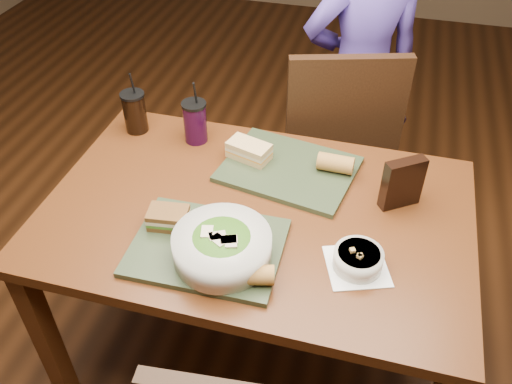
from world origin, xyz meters
TOP-DOWN VIEW (x-y plane):
  - ground at (0.00, 0.00)m, footprint 6.00×6.00m
  - dining_table at (0.00, 0.00)m, footprint 1.30×0.85m
  - chair_far at (0.19, 0.67)m, footprint 0.55×0.56m
  - diner at (0.20, 0.98)m, footprint 0.62×0.54m
  - tray_near at (-0.09, -0.20)m, footprint 0.43×0.33m
  - tray_far at (0.06, 0.21)m, footprint 0.47×0.39m
  - salad_bowl at (-0.03, -0.23)m, footprint 0.27×0.27m
  - soup_bowl at (0.33, -0.15)m, footprint 0.21×0.21m
  - sandwich_near at (-0.22, -0.15)m, footprint 0.12×0.09m
  - sandwich_far at (-0.09, 0.23)m, footprint 0.16×0.12m
  - baguette_near at (0.07, -0.29)m, footprint 0.12×0.08m
  - baguette_far at (0.20, 0.23)m, footprint 0.12×0.06m
  - cup_cola at (-0.53, 0.31)m, footprint 0.09×0.09m
  - cup_berry at (-0.30, 0.30)m, footprint 0.09×0.09m
  - chip_bag at (0.42, 0.14)m, footprint 0.13×0.10m

SIDE VIEW (x-z plane):
  - ground at x=0.00m, z-range 0.00..0.00m
  - chair_far at x=0.19m, z-range 0.06..1.07m
  - dining_table at x=0.00m, z-range 0.28..1.03m
  - diner at x=0.20m, z-range 0.00..1.44m
  - tray_near at x=-0.09m, z-range 0.75..0.77m
  - tray_far at x=0.06m, z-range 0.75..0.77m
  - soup_bowl at x=0.33m, z-range 0.75..0.81m
  - baguette_near at x=0.07m, z-range 0.77..0.82m
  - sandwich_near at x=-0.22m, z-range 0.77..0.82m
  - sandwich_far at x=-0.09m, z-range 0.77..0.82m
  - baguette_far at x=0.20m, z-range 0.77..0.83m
  - salad_bowl at x=-0.03m, z-range 0.77..0.86m
  - cup_cola at x=-0.53m, z-range 0.71..0.94m
  - cup_berry at x=-0.30m, z-range 0.71..0.94m
  - chip_bag at x=0.42m, z-range 0.75..0.92m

